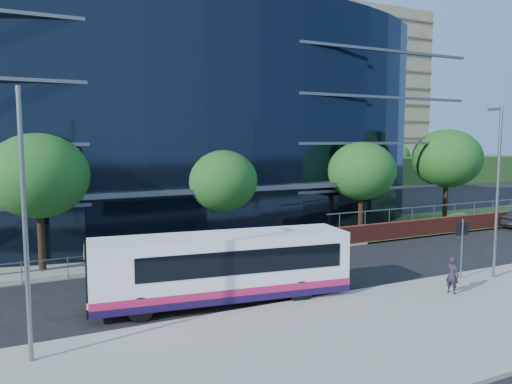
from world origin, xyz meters
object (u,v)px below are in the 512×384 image
tree_far_d (447,159)px  streetlight_west (24,217)px  tree_dist_e (317,155)px  pedestrian (452,275)px  streetlight_east (497,187)px  city_bus (224,267)px  street_sign (462,236)px  tree_dist_f (396,155)px  tree_far_b (222,181)px  tree_far_c (362,171)px  tree_far_a (39,176)px

tree_far_d → streetlight_west: streetlight_west is taller
tree_dist_e → pedestrian: tree_dist_e is taller
streetlight_east → pedestrian: size_ratio=5.06×
streetlight_east → city_bus: bearing=168.1°
street_sign → tree_dist_f: (35.50, 43.59, 2.06)m
streetlight_east → tree_far_b: bearing=127.6°
tree_far_d → streetlight_east: 15.77m
tree_dist_e → tree_far_c: bearing=-118.7°
tree_far_c → tree_far_d: tree_far_d is taller
tree_far_c → pedestrian: size_ratio=4.12×
tree_dist_e → streetlight_west: 56.77m
tree_far_b → tree_dist_f: same height
tree_dist_e → city_bus: (-30.67, -39.50, -3.04)m
tree_far_b → tree_dist_e: bearing=48.5°
tree_far_b → tree_far_c: tree_far_c is taller
streetlight_east → city_bus: 13.28m
tree_far_b → pedestrian: bearing=-67.3°
tree_far_d → city_bus: (-22.67, -9.50, -3.69)m
tree_dist_f → streetlight_east: bearing=-127.6°
city_bus → pedestrian: 9.65m
street_sign → tree_dist_e: bearing=64.9°
street_sign → tree_far_b: bearing=124.1°
tree_far_c → streetlight_west: streetlight_west is taller
tree_dist_e → city_bus: size_ratio=0.61×
street_sign → city_bus: size_ratio=0.26×
tree_far_c → street_sign: bearing=-103.3°
tree_dist_e → city_bus: bearing=-127.8°
tree_far_a → tree_far_b: size_ratio=1.15×
street_sign → tree_far_d: 16.61m
city_bus → street_sign: bearing=-2.9°
streetlight_east → city_bus: size_ratio=0.75×
street_sign → tree_far_c: bearing=76.7°
tree_far_d → streetlight_west: (-30.00, -12.17, -0.75)m
streetlight_west → pedestrian: 16.67m
tree_far_c → streetlight_east: size_ratio=0.81×
street_sign → tree_far_a: size_ratio=0.40×
tree_far_d → city_bus: 24.86m
tree_far_a → pedestrian: 19.86m
tree_far_c → streetlight_east: (-1.00, -11.17, -0.10)m
pedestrian → streetlight_east: bearing=-87.4°
tree_far_c → city_bus: (-13.67, -8.50, -3.04)m
tree_far_d → tree_far_b: bearing=-178.5°
tree_far_a → tree_far_d: size_ratio=0.94×
tree_far_c → tree_dist_e: 35.36m
tree_far_a → pedestrian: (15.27, -12.08, -3.92)m
pedestrian → tree_dist_f: bearing=-51.0°
tree_far_c → tree_dist_e: size_ratio=1.00×
street_sign → streetlight_west: (-18.50, -0.59, 2.29)m
streetlight_east → city_bus: streetlight_east is taller
city_bus → tree_dist_f: bearing=49.3°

